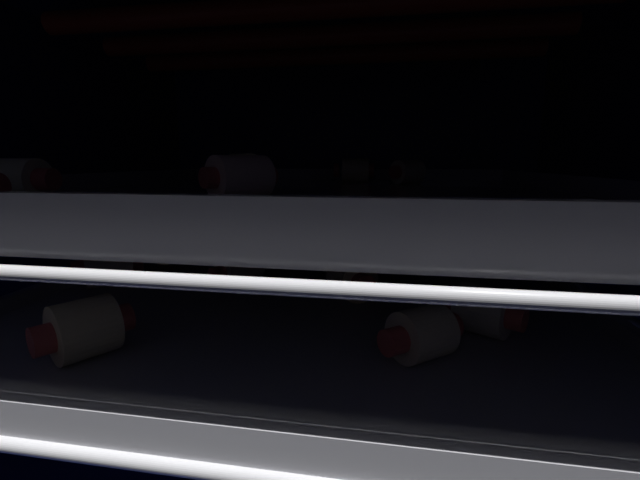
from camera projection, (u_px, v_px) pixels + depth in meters
ground_plane at (314, 416)px, 39.61cm from camera, size 54.59×53.92×1.20cm
oven_wall_back at (346, 196)px, 61.48cm from camera, size 54.59×1.20×36.73cm
oven_wall_left at (48, 215)px, 40.40cm from camera, size 1.20×51.52×36.73cm
heating_element at (313, 23)px, 32.90cm from camera, size 41.75×23.00×1.75cm
oven_rack_lower at (314, 292)px, 37.21cm from camera, size 49.79×50.49×0.69cm
baking_tray_lower at (314, 285)px, 37.07cm from camera, size 42.78×44.12×1.62cm
pig_in_blanket_lower_0 at (240, 268)px, 37.20cm from camera, size 4.14×5.96×2.42cm
pig_in_blanket_lower_1 at (484, 310)px, 25.86cm from camera, size 5.00×4.21×3.11cm
pig_in_blanket_lower_2 at (352, 279)px, 32.42cm from camera, size 4.23×4.76×3.22cm
pig_in_blanket_lower_3 at (84, 329)px, 22.73cm from camera, size 4.42×5.13×3.30cm
pig_in_blanket_lower_4 at (165, 250)px, 44.11cm from camera, size 3.68×4.89×2.67cm
pig_in_blanket_lower_5 at (422, 334)px, 22.56cm from camera, size 4.82×4.31×2.90cm
pig_in_blanket_lower_6 at (108, 267)px, 35.85cm from camera, size 5.21×4.96×3.35cm
oven_rack_upper at (314, 205)px, 35.70cm from camera, size 49.66×50.49×0.56cm
baking_tray_upper at (314, 195)px, 35.53cm from camera, size 42.78×44.12×2.42cm
pig_in_blanket_upper_0 at (240, 177)px, 28.08cm from camera, size 4.67×5.27×2.92cm
pig_in_blanket_upper_1 at (242, 172)px, 34.99cm from camera, size 4.83×4.88×3.13cm
pig_in_blanket_upper_2 at (408, 172)px, 46.39cm from camera, size 4.23×4.12×2.59cm
pig_in_blanket_upper_3 at (355, 170)px, 49.47cm from camera, size 4.49×3.01×2.77cm
pig_in_blanket_upper_4 at (12, 179)px, 27.12cm from camera, size 6.31×2.72×2.71cm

